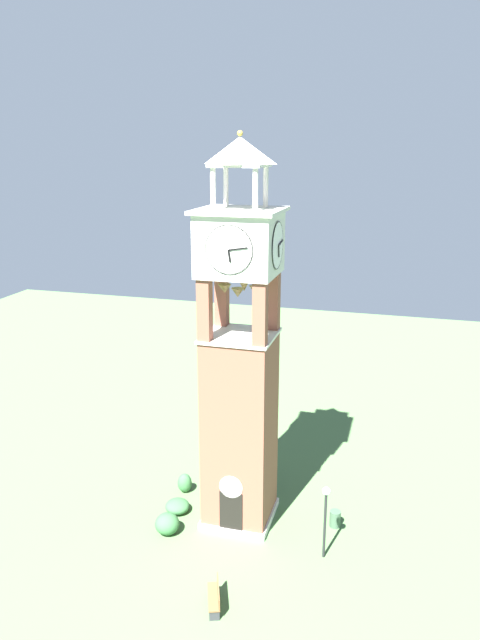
# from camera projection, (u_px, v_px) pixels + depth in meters

# --- Properties ---
(ground) EXTENTS (80.00, 80.00, 0.00)m
(ground) POSITION_uv_depth(u_px,v_px,m) (240.00, 517.00, 29.28)
(ground) COLOR #476B3D
(clock_tower) EXTENTS (3.61, 3.61, 18.13)m
(clock_tower) POSITION_uv_depth(u_px,v_px,m) (240.00, 373.00, 27.20)
(clock_tower) COLOR brown
(clock_tower) RESTS_ON ground
(park_bench) EXTENTS (0.97, 1.65, 0.95)m
(park_bench) POSITION_uv_depth(u_px,v_px,m) (215.00, 596.00, 23.41)
(park_bench) COLOR brown
(park_bench) RESTS_ON ground
(lamp_post) EXTENTS (0.36, 0.36, 3.47)m
(lamp_post) POSITION_uv_depth(u_px,v_px,m) (326.00, 508.00, 25.74)
(lamp_post) COLOR black
(lamp_post) RESTS_ON ground
(trash_bin) EXTENTS (0.52, 0.52, 0.80)m
(trash_bin) POSITION_uv_depth(u_px,v_px,m) (335.00, 519.00, 28.44)
(trash_bin) COLOR #38513D
(trash_bin) RESTS_ON ground
(shrub_near_entry) EXTENTS (1.13, 1.13, 1.00)m
(shrub_near_entry) POSITION_uv_depth(u_px,v_px,m) (167.00, 524.00, 27.90)
(shrub_near_entry) COLOR #336638
(shrub_near_entry) RESTS_ON ground
(shrub_left_of_tower) EXTENTS (0.73, 0.73, 1.02)m
(shrub_left_of_tower) POSITION_uv_depth(u_px,v_px,m) (185.00, 483.00, 31.30)
(shrub_left_of_tower) COLOR #336638
(shrub_left_of_tower) RESTS_ON ground
(shrub_behind_bench) EXTENTS (1.18, 1.18, 0.65)m
(shrub_behind_bench) POSITION_uv_depth(u_px,v_px,m) (177.00, 506.00, 29.58)
(shrub_behind_bench) COLOR #336638
(shrub_behind_bench) RESTS_ON ground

